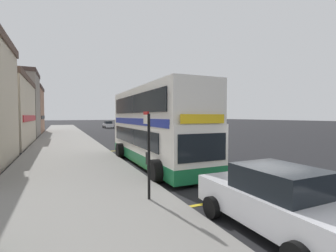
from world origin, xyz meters
The scene contains 11 objects.
ground_plane centered at (0.00, 32.00, 0.00)m, with size 260.00×260.00×0.00m, color black.
pavement_near centered at (-7.00, 32.00, 0.07)m, with size 6.00×76.00×0.14m, color gray.
double_decker_bus centered at (-2.46, 5.83, 2.06)m, with size 3.21×10.34×4.40m.
bus_bay_markings centered at (-2.46, 5.62, 0.01)m, with size 3.08×12.92×0.01m.
bus_stop_sign centered at (-4.90, 0.13, 1.79)m, with size 0.09×0.51×2.83m.
terrace_mid centered at (-13.92, 30.02, 4.43)m, with size 7.59×7.26×9.73m.
terrace_corner centered at (-15.60, 38.46, 3.89)m, with size 11.02×9.40×8.65m.
parked_car_white_far centered at (4.63, 30.42, 0.80)m, with size 2.09×4.20×1.62m.
parked_car_white_ahead centered at (-2.75, -3.04, 0.80)m, with size 2.09×4.20×1.62m.
parked_car_white_distant centered at (3.06, 23.22, 0.80)m, with size 2.09×4.20×1.62m.
parked_car_white_across centered at (2.59, 48.48, 0.80)m, with size 2.09×4.20×1.62m.
Camera 1 is at (-7.47, -7.08, 2.83)m, focal length 25.34 mm.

